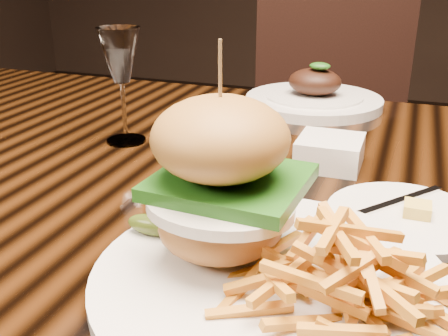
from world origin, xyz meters
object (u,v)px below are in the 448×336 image
(burger_plate, at_px, (265,230))
(chair_far, at_px, (332,130))
(far_dish, at_px, (314,98))
(wine_glass, at_px, (120,60))
(dining_table, at_px, (254,230))

(burger_plate, xyz_separation_m, chair_far, (-0.10, 1.11, -0.26))
(far_dish, bearing_deg, chair_far, 93.47)
(chair_far, bearing_deg, wine_glass, -119.11)
(dining_table, xyz_separation_m, chair_far, (-0.03, 0.89, -0.13))
(wine_glass, height_order, far_dish, wine_glass)
(dining_table, distance_m, far_dish, 0.38)
(burger_plate, xyz_separation_m, wine_glass, (-0.30, 0.29, 0.07))
(dining_table, xyz_separation_m, burger_plate, (0.07, -0.22, 0.13))
(dining_table, bearing_deg, wine_glass, 163.67)
(wine_glass, relative_size, far_dish, 0.67)
(dining_table, distance_m, wine_glass, 0.31)
(burger_plate, distance_m, chair_far, 1.15)
(wine_glass, distance_m, chair_far, 0.91)
(chair_far, bearing_deg, burger_plate, -100.24)
(burger_plate, bearing_deg, far_dish, 112.60)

